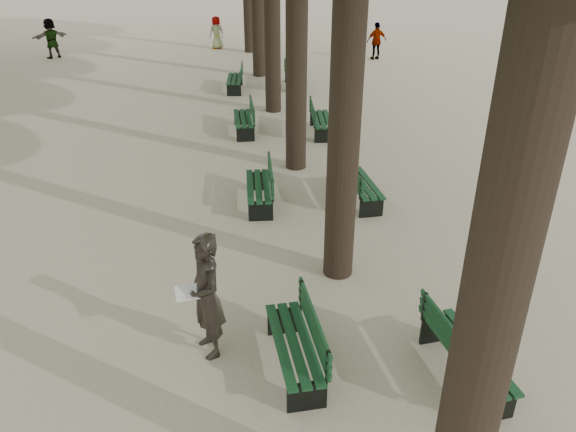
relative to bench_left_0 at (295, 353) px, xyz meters
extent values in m
plane|color=#BFB191|center=(-0.37, -0.67, -0.27)|extent=(120.00, 120.00, 0.00)
cylinder|color=#33261C|center=(1.13, -2.67, 3.48)|extent=(0.52, 0.52, 7.50)
cylinder|color=#33261C|center=(1.13, 2.33, 3.48)|extent=(0.52, 0.52, 7.50)
cylinder|color=#33261C|center=(1.13, 7.33, 3.48)|extent=(0.52, 0.52, 7.50)
cube|color=black|center=(-0.02, 0.00, -0.05)|extent=(0.61, 1.82, 0.45)
cube|color=black|center=(-0.02, 0.00, 0.18)|extent=(0.63, 1.82, 0.04)
cube|color=black|center=(0.26, 0.01, 0.45)|extent=(0.13, 1.80, 0.40)
cube|color=black|center=(-0.02, 5.27, -0.05)|extent=(0.62, 1.83, 0.45)
cube|color=black|center=(-0.02, 5.27, 0.18)|extent=(0.64, 1.83, 0.04)
cube|color=black|center=(0.26, 5.25, 0.45)|extent=(0.14, 1.80, 0.40)
cube|color=black|center=(-0.02, 10.20, -0.05)|extent=(0.54, 1.81, 0.45)
cube|color=black|center=(-0.02, 10.20, 0.18)|extent=(0.56, 1.81, 0.04)
cube|color=black|center=(0.26, 10.19, 0.45)|extent=(0.06, 1.80, 0.40)
cube|color=black|center=(-0.02, 15.10, -0.05)|extent=(0.70, 1.84, 0.45)
cube|color=black|center=(-0.02, 15.10, 0.18)|extent=(0.72, 1.85, 0.04)
cube|color=black|center=(0.26, 15.08, 0.45)|extent=(0.22, 1.79, 0.40)
cube|color=black|center=(2.28, -0.50, -0.05)|extent=(0.71, 1.85, 0.45)
cube|color=black|center=(2.28, -0.50, 0.18)|extent=(0.73, 1.85, 0.04)
cube|color=black|center=(2.01, -0.53, 0.45)|extent=(0.24, 1.79, 0.40)
cube|color=black|center=(2.28, 5.12, -0.05)|extent=(0.61, 1.82, 0.45)
cube|color=black|center=(2.28, 5.12, 0.18)|extent=(0.63, 1.83, 0.04)
cube|color=black|center=(2.00, 5.10, 0.45)|extent=(0.13, 1.80, 0.40)
cube|color=black|center=(2.28, 9.79, -0.05)|extent=(0.69, 1.84, 0.45)
cube|color=black|center=(2.28, 9.79, 0.18)|extent=(0.71, 1.84, 0.04)
cube|color=black|center=(2.00, 9.81, 0.45)|extent=(0.21, 1.80, 0.40)
cube|color=black|center=(2.28, 15.29, -0.05)|extent=(0.59, 1.82, 0.45)
cube|color=black|center=(2.28, 15.29, 0.18)|extent=(0.61, 1.82, 0.04)
cube|color=black|center=(2.00, 15.30, 0.45)|extent=(0.11, 1.80, 0.40)
imported|color=black|center=(-1.16, 0.54, 0.69)|extent=(0.63, 0.85, 1.92)
cube|color=white|center=(-1.41, 0.54, 0.78)|extent=(0.37, 0.29, 0.12)
imported|color=#262628|center=(-8.09, 22.18, 0.62)|extent=(1.54, 1.28, 1.79)
imported|color=#262628|center=(-0.44, 23.36, 0.51)|extent=(0.82, 0.61, 1.56)
imported|color=#262628|center=(6.79, 19.78, 0.55)|extent=(1.00, 0.46, 1.65)
camera|label=1|loc=(-0.92, -5.96, 5.27)|focal=35.00mm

